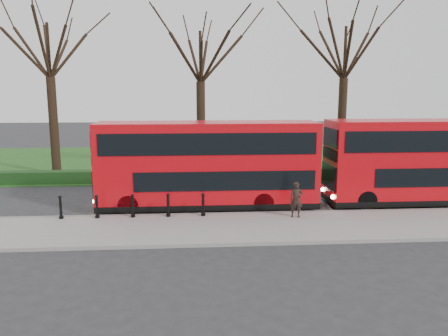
{
  "coord_description": "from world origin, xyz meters",
  "views": [
    {
      "loc": [
        1.45,
        -20.41,
        5.76
      ],
      "look_at": [
        2.93,
        0.5,
        2.0
      ],
      "focal_mm": 35.0,
      "sensor_mm": 36.0,
      "label": 1
    }
  ],
  "objects": [
    {
      "name": "tree_left",
      "position": [
        -8.0,
        10.0,
        8.73
      ],
      "size": [
        7.68,
        7.68,
        12.01
      ],
      "color": "black",
      "rests_on": "ground"
    },
    {
      "name": "yellow_line_inner",
      "position": [
        0.0,
        -0.5,
        0.01
      ],
      "size": [
        60.0,
        0.1,
        0.01
      ],
      "primitive_type": "cube",
      "color": "yellow",
      "rests_on": "ground"
    },
    {
      "name": "bus_rear",
      "position": [
        13.57,
        0.61,
        2.15
      ],
      "size": [
        10.74,
        2.47,
        4.27
      ],
      "color": "#BE0810",
      "rests_on": "ground"
    },
    {
      "name": "tree_mid",
      "position": [
        2.0,
        10.0,
        8.35
      ],
      "size": [
        7.35,
        7.35,
        11.48
      ],
      "color": "black",
      "rests_on": "ground"
    },
    {
      "name": "ground",
      "position": [
        0.0,
        0.0,
        0.0
      ],
      "size": [
        120.0,
        120.0,
        0.0
      ],
      "primitive_type": "plane",
      "color": "#28282B",
      "rests_on": "ground"
    },
    {
      "name": "bus_lead",
      "position": [
        2.14,
        0.55,
        2.13
      ],
      "size": [
        10.64,
        2.45,
        4.23
      ],
      "color": "#BE0810",
      "rests_on": "ground"
    },
    {
      "name": "hedge",
      "position": [
        0.0,
        6.8,
        0.4
      ],
      "size": [
        60.0,
        0.9,
        0.8
      ],
      "primitive_type": "cube",
      "color": "black",
      "rests_on": "ground"
    },
    {
      "name": "tree_right",
      "position": [
        12.0,
        10.0,
        8.69
      ],
      "size": [
        7.65,
        7.65,
        11.95
      ],
      "color": "black",
      "rests_on": "ground"
    },
    {
      "name": "grass_verge",
      "position": [
        0.0,
        15.0,
        0.03
      ],
      "size": [
        60.0,
        18.0,
        0.06
      ],
      "primitive_type": "cube",
      "color": "#1A4A18",
      "rests_on": "ground"
    },
    {
      "name": "yellow_line_outer",
      "position": [
        0.0,
        -0.7,
        0.01
      ],
      "size": [
        60.0,
        0.1,
        0.01
      ],
      "primitive_type": "cube",
      "color": "yellow",
      "rests_on": "ground"
    },
    {
      "name": "kerb",
      "position": [
        0.0,
        -1.0,
        0.07
      ],
      "size": [
        60.0,
        0.25,
        0.16
      ],
      "primitive_type": "cube",
      "color": "slate",
      "rests_on": "ground"
    },
    {
      "name": "pedestrian",
      "position": [
        6.0,
        -1.84,
        0.95
      ],
      "size": [
        0.61,
        0.43,
        1.59
      ],
      "primitive_type": "imported",
      "rotation": [
        0.0,
        0.0,
        -0.09
      ],
      "color": "black",
      "rests_on": "pavement"
    },
    {
      "name": "pavement",
      "position": [
        0.0,
        -3.0,
        0.07
      ],
      "size": [
        60.0,
        4.0,
        0.15
      ],
      "primitive_type": "cube",
      "color": "gray",
      "rests_on": "ground"
    },
    {
      "name": "bollard_row",
      "position": [
        -1.28,
        -1.35,
        0.65
      ],
      "size": [
        6.43,
        0.15,
        1.0
      ],
      "color": "black",
      "rests_on": "pavement"
    }
  ]
}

